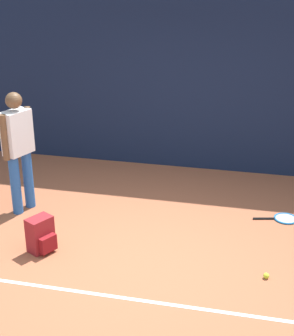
% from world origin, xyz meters
% --- Properties ---
extents(ground_plane, '(12.00, 12.00, 0.00)m').
position_xyz_m(ground_plane, '(0.00, 0.00, 0.00)').
color(ground_plane, '#9E5638').
extents(back_fence, '(10.00, 0.10, 2.94)m').
position_xyz_m(back_fence, '(0.00, 3.00, 1.47)').
color(back_fence, '#141E38').
rests_on(back_fence, ground).
extents(court_line, '(9.00, 0.05, 0.00)m').
position_xyz_m(court_line, '(0.00, -0.80, 0.00)').
color(court_line, white).
rests_on(court_line, ground).
extents(tennis_player, '(0.34, 0.50, 1.70)m').
position_xyz_m(tennis_player, '(-1.90, 0.87, 0.97)').
color(tennis_player, '#2659A5').
rests_on(tennis_player, ground).
extents(tennis_racket, '(0.64, 0.39, 0.03)m').
position_xyz_m(tennis_racket, '(1.70, 1.38, 0.01)').
color(tennis_racket, black).
rests_on(tennis_racket, ground).
extents(backpack, '(0.37, 0.36, 0.44)m').
position_xyz_m(backpack, '(-1.20, -0.10, 0.21)').
color(backpack, maroon).
rests_on(backpack, ground).
extents(tennis_ball_near_player, '(0.07, 0.07, 0.07)m').
position_xyz_m(tennis_ball_near_player, '(1.48, -0.09, 0.03)').
color(tennis_ball_near_player, '#CCE033').
rests_on(tennis_ball_near_player, ground).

